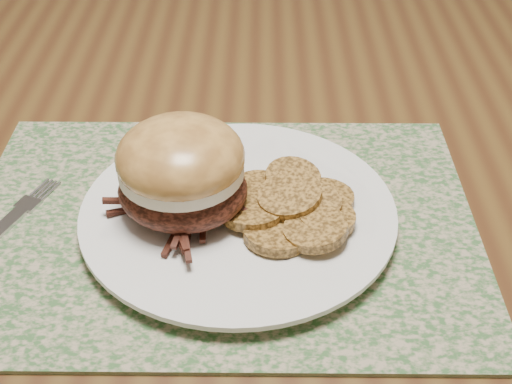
% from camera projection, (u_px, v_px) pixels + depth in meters
% --- Properties ---
extents(dining_table, '(1.50, 0.90, 0.75)m').
position_uv_depth(dining_table, '(193.00, 156.00, 0.86)').
color(dining_table, brown).
rests_on(dining_table, ground).
extents(placemat, '(0.45, 0.33, 0.00)m').
position_uv_depth(placemat, '(221.00, 223.00, 0.63)').
color(placemat, '#386232').
rests_on(placemat, dining_table).
extents(dinner_plate, '(0.26, 0.26, 0.02)m').
position_uv_depth(dinner_plate, '(238.00, 215.00, 0.63)').
color(dinner_plate, white).
rests_on(dinner_plate, placemat).
extents(pork_sandwich, '(0.14, 0.14, 0.08)m').
position_uv_depth(pork_sandwich, '(181.00, 171.00, 0.59)').
color(pork_sandwich, black).
rests_on(pork_sandwich, dinner_plate).
extents(roasted_potatoes, '(0.13, 0.14, 0.03)m').
position_uv_depth(roasted_potatoes, '(290.00, 206.00, 0.61)').
color(roasted_potatoes, olive).
rests_on(roasted_potatoes, dinner_plate).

